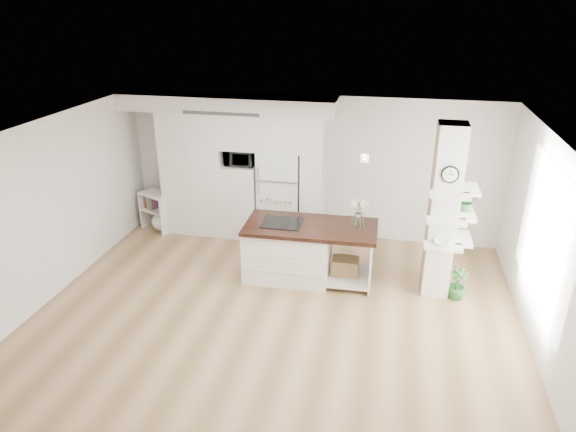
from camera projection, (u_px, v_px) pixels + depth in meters
name	position (u px, v px, depth m)	size (l,w,h in m)	color
floor	(275.00, 316.00, 7.51)	(7.00, 6.00, 0.01)	tan
room	(274.00, 198.00, 6.78)	(7.04, 6.04, 2.72)	white
cabinet_wall	(232.00, 159.00, 9.60)	(4.00, 0.71, 2.70)	white
refrigerator	(281.00, 194.00, 9.68)	(0.78, 0.69, 1.75)	white
column	(449.00, 215.00, 7.54)	(0.69, 0.90, 2.70)	silver
window	(545.00, 236.00, 6.52)	(2.40, 2.40, 0.00)	white
pendant_light	(407.00, 184.00, 6.48)	(0.12, 0.12, 0.10)	white
kitchen_island	(296.00, 249.00, 8.41)	(2.13, 1.05, 1.52)	white
bookshelf	(159.00, 214.00, 10.19)	(0.75, 0.61, 0.77)	white
floor_plant_a	(439.00, 267.00, 8.34)	(0.28, 0.23, 0.51)	#2A6A2B
floor_plant_b	(457.00, 284.00, 7.86)	(0.28, 0.28, 0.50)	#2A6A2B
microwave	(240.00, 157.00, 9.50)	(0.54, 0.37, 0.30)	#2D2D2D
shelf_plant	(468.00, 201.00, 7.57)	(0.27, 0.23, 0.30)	#2A6A2B
decor_bowl	(442.00, 243.00, 7.48)	(0.22, 0.22, 0.05)	white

